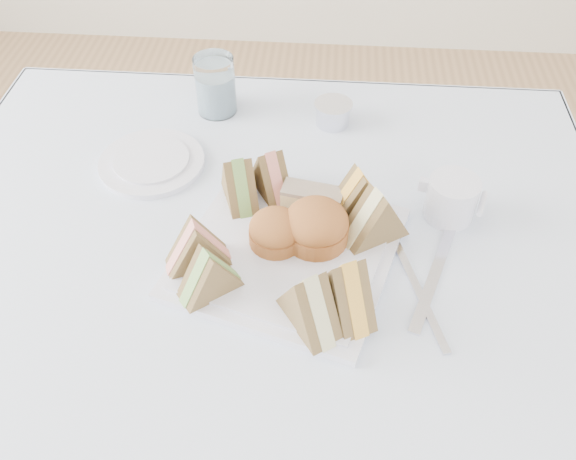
# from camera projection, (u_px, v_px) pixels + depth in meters

# --- Properties ---
(table) EXTENTS (0.90, 0.90, 0.74)m
(table) POSITION_uv_depth(u_px,v_px,m) (264.00, 423.00, 1.07)
(table) COLOR brown
(table) RESTS_ON floor
(tablecloth) EXTENTS (1.02, 1.02, 0.01)m
(tablecloth) POSITION_uv_depth(u_px,v_px,m) (256.00, 291.00, 0.80)
(tablecloth) COLOR #CFE5FC
(tablecloth) RESTS_ON table
(serving_plate) EXTENTS (0.35, 0.35, 0.01)m
(serving_plate) POSITION_uv_depth(u_px,v_px,m) (288.00, 252.00, 0.84)
(serving_plate) COLOR silver
(serving_plate) RESTS_ON tablecloth
(sandwich_fl_a) EXTENTS (0.10, 0.07, 0.08)m
(sandwich_fl_a) POSITION_uv_depth(u_px,v_px,m) (196.00, 244.00, 0.79)
(sandwich_fl_a) COLOR olive
(sandwich_fl_a) RESTS_ON serving_plate
(sandwich_fl_b) EXTENTS (0.09, 0.08, 0.07)m
(sandwich_fl_b) POSITION_uv_depth(u_px,v_px,m) (209.00, 271.00, 0.76)
(sandwich_fl_b) COLOR olive
(sandwich_fl_b) RESTS_ON serving_plate
(sandwich_fr_a) EXTENTS (0.08, 0.11, 0.09)m
(sandwich_fr_a) POSITION_uv_depth(u_px,v_px,m) (346.00, 286.00, 0.74)
(sandwich_fr_a) COLOR olive
(sandwich_fr_a) RESTS_ON serving_plate
(sandwich_fr_b) EXTENTS (0.09, 0.10, 0.08)m
(sandwich_fr_b) POSITION_uv_depth(u_px,v_px,m) (309.00, 300.00, 0.72)
(sandwich_fr_b) COLOR olive
(sandwich_fr_b) RESTS_ON serving_plate
(sandwich_bl_a) EXTENTS (0.07, 0.10, 0.08)m
(sandwich_bl_a) POSITION_uv_depth(u_px,v_px,m) (239.00, 180.00, 0.88)
(sandwich_bl_a) COLOR olive
(sandwich_bl_a) RESTS_ON serving_plate
(sandwich_bl_b) EXTENTS (0.08, 0.09, 0.07)m
(sandwich_bl_b) POSITION_uv_depth(u_px,v_px,m) (271.00, 172.00, 0.89)
(sandwich_bl_b) COLOR olive
(sandwich_bl_b) RESTS_ON serving_plate
(sandwich_br_a) EXTENTS (0.10, 0.09, 0.08)m
(sandwich_br_a) POSITION_uv_depth(u_px,v_px,m) (376.00, 214.00, 0.82)
(sandwich_br_a) COLOR olive
(sandwich_br_a) RESTS_ON serving_plate
(sandwich_br_b) EXTENTS (0.10, 0.07, 0.08)m
(sandwich_br_b) POSITION_uv_depth(u_px,v_px,m) (358.00, 193.00, 0.86)
(sandwich_br_b) COLOR olive
(sandwich_br_b) RESTS_ON serving_plate
(scone_left) EXTENTS (0.09, 0.09, 0.05)m
(scone_left) POSITION_uv_depth(u_px,v_px,m) (276.00, 230.00, 0.83)
(scone_left) COLOR #A36E35
(scone_left) RESTS_ON serving_plate
(scone_right) EXTENTS (0.11, 0.11, 0.06)m
(scone_right) POSITION_uv_depth(u_px,v_px,m) (316.00, 225.00, 0.83)
(scone_right) COLOR #A36E35
(scone_right) RESTS_ON serving_plate
(pastry_slice) EXTENTS (0.09, 0.05, 0.04)m
(pastry_slice) POSITION_uv_depth(u_px,v_px,m) (312.00, 200.00, 0.87)
(pastry_slice) COLOR beige
(pastry_slice) RESTS_ON serving_plate
(side_plate) EXTENTS (0.22, 0.22, 0.01)m
(side_plate) POSITION_uv_depth(u_px,v_px,m) (152.00, 162.00, 0.98)
(side_plate) COLOR silver
(side_plate) RESTS_ON tablecloth
(water_glass) EXTENTS (0.07, 0.07, 0.10)m
(water_glass) POSITION_uv_depth(u_px,v_px,m) (215.00, 85.00, 1.05)
(water_glass) COLOR white
(water_glass) RESTS_ON tablecloth
(tea_strainer) EXTENTS (0.07, 0.07, 0.04)m
(tea_strainer) POSITION_uv_depth(u_px,v_px,m) (333.00, 115.00, 1.04)
(tea_strainer) COLOR silver
(tea_strainer) RESTS_ON tablecloth
(knife) EXTENTS (0.08, 0.19, 0.00)m
(knife) POSITION_uv_depth(u_px,v_px,m) (433.00, 278.00, 0.81)
(knife) COLOR silver
(knife) RESTS_ON tablecloth
(fork) EXTENTS (0.06, 0.18, 0.00)m
(fork) POSITION_uv_depth(u_px,v_px,m) (420.00, 294.00, 0.79)
(fork) COLOR silver
(fork) RESTS_ON tablecloth
(creamer_jug) EXTENTS (0.09, 0.09, 0.06)m
(creamer_jug) POSITION_uv_depth(u_px,v_px,m) (451.00, 199.00, 0.88)
(creamer_jug) COLOR silver
(creamer_jug) RESTS_ON tablecloth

